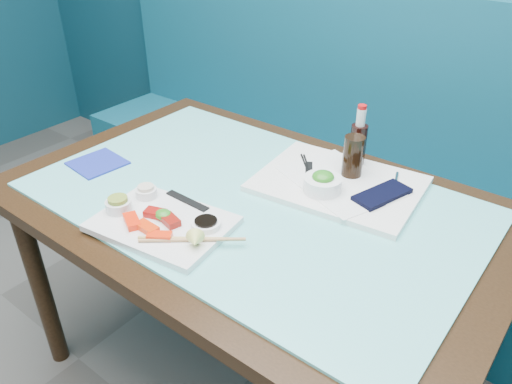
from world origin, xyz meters
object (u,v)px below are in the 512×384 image
Objects in this scene: serving_tray at (338,184)px; dining_table at (251,224)px; cola_glass at (353,156)px; blue_napkin at (98,163)px; sashimi_plate at (163,224)px; cola_bottle_body at (358,147)px; booth_bench at (372,190)px; seaweed_bowl at (322,184)px.

dining_table is at bearing -135.40° from serving_tray.
cola_glass is 0.83× the size of blue_napkin.
dining_table is 4.15× the size of sashimi_plate.
cola_bottle_body is at bearing 36.28° from blue_napkin.
booth_bench is at bearing 106.50° from cola_glass.
cola_bottle_body is at bearing 66.03° from dining_table.
seaweed_bowl is 0.86× the size of cola_glass.
booth_bench is 0.89m from dining_table.
booth_bench is 24.49× the size of cola_glass.
booth_bench is at bearing 63.05° from blue_napkin.
cola_glass is at bearing -71.58° from cola_bottle_body.
seaweed_bowl reaches higher than serving_tray.
cola_bottle_body is (-0.02, 0.13, 0.06)m from serving_tray.
dining_table is at bearing -124.17° from cola_glass.
booth_bench is 0.70m from cola_bottle_body.
booth_bench is 0.77m from serving_tray.
sashimi_plate is at bearing -125.60° from serving_tray.
blue_napkin is at bearing -157.67° from seaweed_bowl.
serving_tray is at bearing 52.96° from sashimi_plate.
sashimi_plate is at bearing -14.59° from blue_napkin.
booth_bench is 6.62× the size of serving_tray.
sashimi_plate is 0.63m from cola_bottle_body.
serving_tray is (0.25, 0.45, -0.00)m from sashimi_plate.
sashimi_plate is (-0.09, -1.09, 0.39)m from booth_bench.
serving_tray is 3.22× the size of cola_bottle_body.
dining_table is at bearing -113.97° from cola_bottle_body.
sashimi_plate and serving_tray have the same top height.
blue_napkin is (-0.66, -0.34, -0.01)m from serving_tray.
cola_glass is at bearing 54.80° from sashimi_plate.
sashimi_plate is 3.19× the size of seaweed_bowl.
dining_table is at bearing -90.00° from booth_bench.
cola_glass reaches higher than dining_table.
cola_glass is 0.79m from blue_napkin.
cola_bottle_body is at bearing 90.53° from serving_tray.
serving_tray is 3.06× the size of blue_napkin.
seaweed_bowl is 0.71m from blue_napkin.
cola_glass is 0.87× the size of cola_bottle_body.
blue_napkin is at bearing 157.76° from sashimi_plate.
cola_bottle_body is at bearing 108.42° from cola_glass.
dining_table is 9.96× the size of cola_bottle_body.
seaweed_bowl reaches higher than blue_napkin.
sashimi_plate is (-0.09, -0.25, 0.10)m from dining_table.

